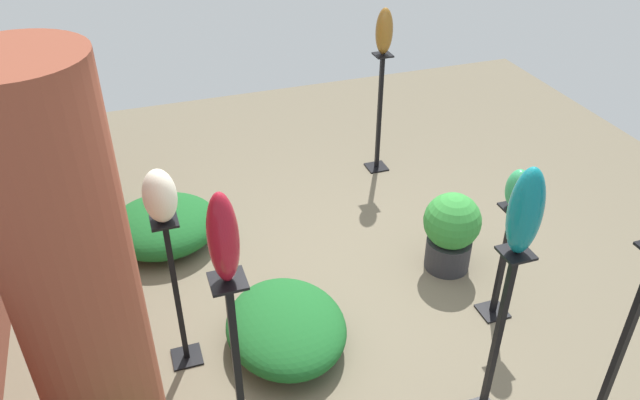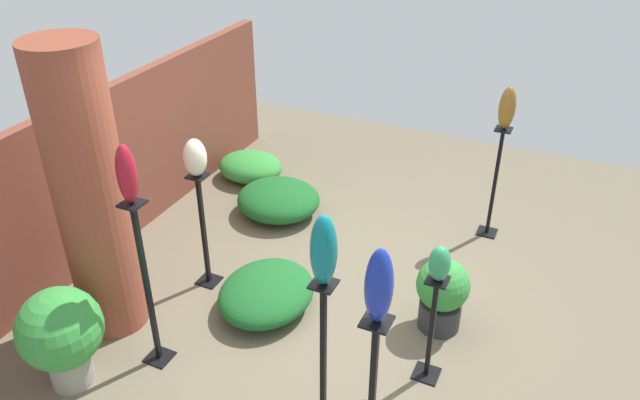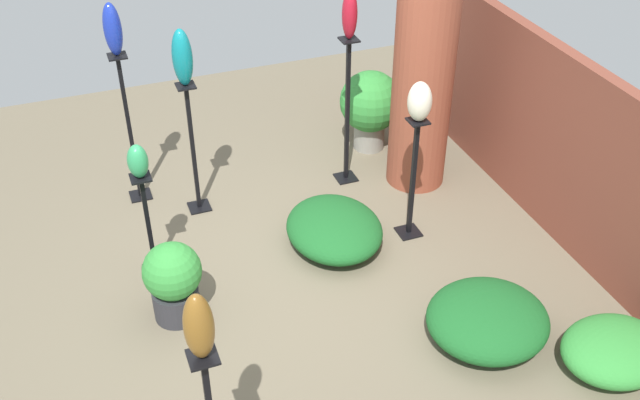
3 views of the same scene
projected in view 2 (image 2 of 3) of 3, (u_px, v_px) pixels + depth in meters
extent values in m
plane|color=#6B604C|center=(335.00, 303.00, 5.67)|extent=(8.00, 8.00, 0.00)
cube|color=brown|center=(109.00, 171.00, 6.13)|extent=(5.60, 0.12, 1.64)
cylinder|color=brown|center=(91.00, 197.00, 4.86)|extent=(0.56, 0.56, 2.48)
cube|color=black|center=(377.00, 322.00, 3.32)|extent=(0.16, 0.16, 0.02)
cube|color=black|center=(426.00, 374.00, 4.92)|extent=(0.20, 0.20, 0.01)
cube|color=black|center=(432.00, 329.00, 4.69)|extent=(0.04, 0.04, 0.94)
cube|color=black|center=(438.00, 280.00, 4.45)|extent=(0.16, 0.16, 0.01)
cube|color=black|center=(160.00, 357.00, 5.08)|extent=(0.20, 0.20, 0.01)
cube|color=black|center=(147.00, 286.00, 4.71)|extent=(0.04, 0.04, 1.47)
cube|color=black|center=(132.00, 204.00, 4.33)|extent=(0.16, 0.16, 0.02)
cube|color=black|center=(487.00, 232.00, 6.66)|extent=(0.20, 0.20, 0.01)
cube|color=black|center=(495.00, 183.00, 6.36)|extent=(0.04, 0.04, 1.21)
cube|color=black|center=(504.00, 129.00, 6.05)|extent=(0.16, 0.16, 0.02)
cube|color=black|center=(209.00, 280.00, 5.94)|extent=(0.20, 0.20, 0.01)
cube|color=black|center=(203.00, 231.00, 5.65)|extent=(0.04, 0.04, 1.15)
cube|color=black|center=(197.00, 176.00, 5.36)|extent=(0.16, 0.16, 0.02)
cube|color=black|center=(323.00, 358.00, 4.21)|extent=(0.04, 0.04, 1.27)
cube|color=black|center=(324.00, 284.00, 3.89)|extent=(0.16, 0.16, 0.02)
ellipsoid|color=#192D9E|center=(379.00, 286.00, 3.20)|extent=(0.15, 0.15, 0.46)
ellipsoid|color=#2D9356|center=(440.00, 263.00, 4.37)|extent=(0.16, 0.16, 0.28)
ellipsoid|color=maroon|center=(127.00, 174.00, 4.22)|extent=(0.15, 0.14, 0.45)
ellipsoid|color=brown|center=(507.00, 108.00, 5.94)|extent=(0.15, 0.16, 0.43)
ellipsoid|color=beige|center=(195.00, 157.00, 5.27)|extent=(0.21, 0.19, 0.34)
ellipsoid|color=#0F727A|center=(324.00, 250.00, 3.76)|extent=(0.17, 0.17, 0.50)
cylinder|color=gray|center=(71.00, 368.00, 4.81)|extent=(0.32, 0.32, 0.27)
sphere|color=#338C38|center=(60.00, 329.00, 4.60)|extent=(0.63, 0.63, 0.63)
cylinder|color=#2D2D33|center=(439.00, 314.00, 5.35)|extent=(0.36, 0.36, 0.26)
sphere|color=#338C38|center=(443.00, 285.00, 5.19)|extent=(0.45, 0.45, 0.45)
ellipsoid|color=#195923|center=(266.00, 292.00, 5.55)|extent=(0.96, 0.82, 0.32)
ellipsoid|color=#195923|center=(278.00, 200.00, 6.91)|extent=(0.88, 0.93, 0.36)
ellipsoid|color=#338C38|center=(250.00, 167.00, 7.62)|extent=(0.67, 0.80, 0.32)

